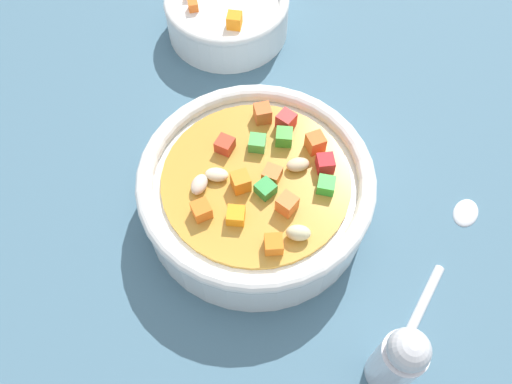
% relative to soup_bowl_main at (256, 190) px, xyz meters
% --- Properties ---
extents(ground_plane, '(1.40, 1.40, 0.02)m').
position_rel_soup_bowl_main_xyz_m(ground_plane, '(-0.00, -0.00, -0.04)').
color(ground_plane, '#42667A').
extents(soup_bowl_main, '(0.20, 0.20, 0.07)m').
position_rel_soup_bowl_main_xyz_m(soup_bowl_main, '(0.00, 0.00, 0.00)').
color(soup_bowl_main, white).
rests_on(soup_bowl_main, ground_plane).
extents(spoon, '(0.10, 0.19, 0.01)m').
position_rel_soup_bowl_main_xyz_m(spoon, '(0.14, 0.09, -0.03)').
color(spoon, silver).
rests_on(spoon, ground_plane).
extents(side_bowl_small, '(0.14, 0.14, 0.05)m').
position_rel_soup_bowl_main_xyz_m(side_bowl_small, '(-0.21, 0.09, -0.01)').
color(side_bowl_small, white).
rests_on(side_bowl_small, ground_plane).
extents(pepper_shaker, '(0.03, 0.03, 0.09)m').
position_rel_soup_bowl_main_xyz_m(pepper_shaker, '(0.18, 0.01, 0.01)').
color(pepper_shaker, silver).
rests_on(pepper_shaker, ground_plane).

